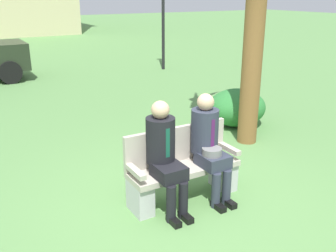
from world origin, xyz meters
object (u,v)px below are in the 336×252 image
at_px(park_bench, 182,168).
at_px(seated_man_right, 209,142).
at_px(seated_man_left, 164,152).
at_px(shrub_near_bench, 237,107).

xyz_separation_m(park_bench, seated_man_right, (0.30, -0.12, 0.33)).
relative_size(seated_man_left, seated_man_right, 1.00).
xyz_separation_m(park_bench, seated_man_left, (-0.32, -0.12, 0.34)).
height_order(seated_man_right, shrub_near_bench, seated_man_right).
height_order(seated_man_left, seated_man_right, seated_man_right).
bearing_deg(park_bench, shrub_near_bench, 37.44).
xyz_separation_m(seated_man_right, shrub_near_bench, (2.11, 1.97, -0.38)).
relative_size(park_bench, shrub_near_bench, 1.25).
xyz_separation_m(seated_man_left, shrub_near_bench, (2.73, 1.96, -0.38)).
bearing_deg(seated_man_right, shrub_near_bench, 43.02).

